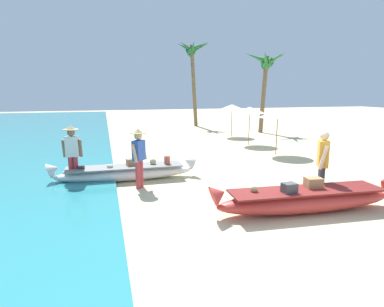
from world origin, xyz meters
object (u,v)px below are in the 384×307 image
object	(u,v)px
boat_white_midground	(126,172)
person_vendor_hatted	(139,154)
palm_tree_tall_inland	(193,57)
person_vendor_assistant	(72,150)
palm_tree_leaning_seaward	(266,67)
boat_red_foreground	(306,199)
person_tourist_customer	(322,162)

from	to	relation	value
boat_white_midground	person_vendor_hatted	bearing A→B (deg)	-69.54
person_vendor_hatted	palm_tree_tall_inland	size ratio (longest dim) A/B	0.26
person_vendor_hatted	palm_tree_tall_inland	xyz separation A→B (m)	(5.75, 15.05, 4.18)
boat_white_midground	palm_tree_tall_inland	xyz separation A→B (m)	(6.08, 14.17, 4.90)
person_vendor_assistant	palm_tree_leaning_seaward	bearing A→B (deg)	39.81
boat_white_midground	person_vendor_assistant	size ratio (longest dim) A/B	2.56
palm_tree_leaning_seaward	boat_red_foreground	bearing A→B (deg)	-114.10
boat_red_foreground	palm_tree_tall_inland	bearing A→B (deg)	82.51
person_tourist_customer	palm_tree_leaning_seaward	xyz separation A→B (m)	(5.08, 12.51, 3.16)
person_vendor_hatted	person_vendor_assistant	world-z (taller)	person_vendor_assistant
palm_tree_tall_inland	person_tourist_customer	bearing A→B (deg)	-95.32
boat_red_foreground	boat_white_midground	xyz separation A→B (m)	(-3.73, 3.70, -0.04)
person_vendor_hatted	boat_red_foreground	bearing A→B (deg)	-39.67
boat_white_midground	person_tourist_customer	size ratio (longest dim) A/B	2.52
person_vendor_hatted	palm_tree_leaning_seaward	distance (m)	14.08
person_vendor_assistant	palm_tree_tall_inland	xyz separation A→B (m)	(7.57, 14.09, 4.16)
boat_white_midground	person_vendor_hatted	world-z (taller)	person_vendor_hatted
person_tourist_customer	boat_white_midground	bearing A→B (deg)	144.09
person_tourist_customer	person_vendor_assistant	bearing A→B (deg)	150.87
boat_red_foreground	person_vendor_assistant	xyz separation A→B (m)	(-5.22, 3.79, 0.70)
boat_white_midground	boat_red_foreground	bearing A→B (deg)	-44.76
palm_tree_leaning_seaward	boat_white_midground	bearing A→B (deg)	-135.80
person_tourist_customer	palm_tree_tall_inland	world-z (taller)	palm_tree_tall_inland
person_vendor_assistant	palm_tree_tall_inland	distance (m)	16.52
boat_white_midground	person_vendor_hatted	xyz separation A→B (m)	(0.33, -0.88, 0.72)
boat_red_foreground	palm_tree_tall_inland	xyz separation A→B (m)	(2.35, 17.87, 4.86)
person_vendor_assistant	palm_tree_leaning_seaward	distance (m)	14.70
boat_white_midground	person_vendor_hatted	distance (m)	1.18
person_tourist_customer	person_vendor_assistant	size ratio (longest dim) A/B	1.02
boat_red_foreground	person_vendor_hatted	distance (m)	4.48
boat_red_foreground	person_vendor_hatted	size ratio (longest dim) A/B	2.69
person_tourist_customer	person_vendor_hatted	bearing A→B (deg)	150.36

